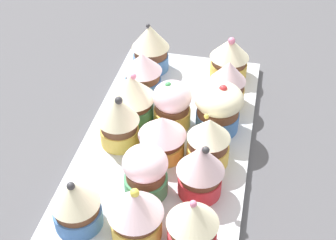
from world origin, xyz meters
TOP-DOWN VIEW (x-y plane):
  - ground_plane at (0.00, 0.00)cm, footprint 180.00×180.00cm
  - baking_tray at (0.00, 0.00)cm, footprint 42.44×22.96cm
  - cupcake_0 at (-16.95, -6.37)cm, footprint 5.72×5.72cm
  - cupcake_1 at (-9.06, -5.94)cm, footprint 5.84×5.84cm
  - cupcake_2 at (-3.56, -6.10)cm, footprint 5.60×5.60cm
  - cupcake_3 at (3.34, -6.43)cm, footprint 6.83×6.83cm
  - cupcake_4 at (9.42, -7.03)cm, footprint 5.39×5.39cm
  - cupcake_5 at (16.89, -6.46)cm, footprint 6.33×6.33cm
  - cupcake_6 at (-16.71, 0.30)cm, footprint 6.28×6.28cm
  - cupcake_7 at (-10.38, 0.51)cm, footprint 5.49×5.49cm
  - cupcake_8 at (-3.54, 0.05)cm, footprint 6.36×6.36cm
  - cupcake_9 at (2.75, 0.11)cm, footprint 5.46×5.46cm
  - cupcake_10 at (-16.79, 6.92)cm, footprint 5.62×5.62cm
  - cupcake_11 at (-2.57, 6.21)cm, footprint 5.65×5.65cm
  - cupcake_12 at (2.67, 5.94)cm, footprint 6.90×6.90cm
  - cupcake_13 at (9.24, 5.93)cm, footprint 5.89×5.89cm
  - cupcake_14 at (16.07, 6.41)cm, footprint 6.17×6.17cm

SIDE VIEW (x-z plane):
  - ground_plane at x=0.00cm, z-range -3.00..0.00cm
  - baking_tray at x=0.00cm, z-range 0.00..1.20cm
  - cupcake_8 at x=-3.54cm, z-range 1.35..7.72cm
  - cupcake_10 at x=-16.79cm, z-range 1.07..8.25cm
  - cupcake_7 at x=-10.38cm, z-range 1.23..8.10cm
  - cupcake_5 at x=16.89cm, z-range 1.11..8.31cm
  - cupcake_6 at x=-16.71cm, z-range 1.19..8.38cm
  - cupcake_9 at x=2.75cm, z-range 1.08..8.49cm
  - cupcake_2 at x=-3.56cm, z-range 1.11..8.48cm
  - cupcake_0 at x=-16.95cm, z-range 1.17..8.43cm
  - cupcake_13 at x=9.24cm, z-range 1.30..8.36cm
  - cupcake_4 at x=9.42cm, z-range 1.25..8.58cm
  - cupcake_3 at x=3.34cm, z-range 1.19..8.78cm
  - cupcake_12 at x=2.67cm, z-range 1.27..9.06cm
  - cupcake_1 at x=-9.06cm, z-range 1.23..9.16cm
  - cupcake_11 at x=-2.57cm, z-range 1.17..9.36cm
  - cupcake_14 at x=16.07cm, z-range 1.20..9.43cm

